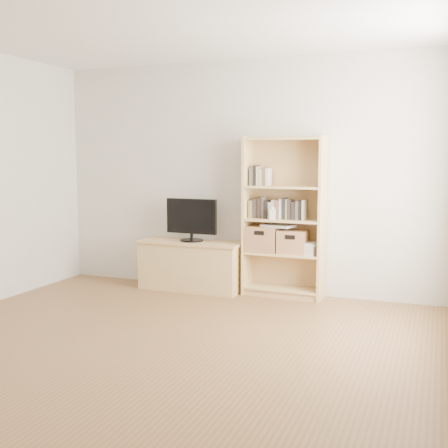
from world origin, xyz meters
The scene contains 13 objects.
floor centered at (0.00, 0.00, 0.00)m, with size 4.50×5.00×0.01m, color brown.
back_wall centered at (0.00, 2.50, 1.30)m, with size 4.50×0.02×2.60m, color beige.
ceiling centered at (0.00, 0.00, 2.60)m, with size 4.50×5.00×0.01m, color white.
tv_stand centered at (-0.55, 2.28, 0.27)m, with size 1.18×0.44×0.54m, color tan.
bookshelf centered at (0.52, 2.34, 0.87)m, with size 0.87×0.31×1.74m, color tan.
television centered at (-0.55, 2.28, 0.81)m, with size 0.62×0.05×0.48m, color black.
books_row_mid centered at (0.52, 2.36, 0.96)m, with size 0.82×0.16×0.22m, color olive.
books_row_upper centered at (0.33, 2.37, 1.30)m, with size 0.35×0.13×0.18m, color olive.
baby_monitor centered at (0.42, 2.25, 0.91)m, with size 0.06×0.04×0.12m, color white.
basket_left centered at (0.29, 2.35, 0.63)m, with size 0.34×0.28×0.28m, color #8A603E.
basket_right centered at (0.63, 2.34, 0.61)m, with size 0.31×0.25×0.25m, color #8A603E.
laptop centered at (0.47, 2.34, 0.78)m, with size 0.33×0.23×0.03m, color silver.
magazine_stack centered at (0.82, 2.33, 0.54)m, with size 0.16×0.24×0.11m, color silver.
Camera 1 is at (2.10, -3.53, 1.51)m, focal length 45.00 mm.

